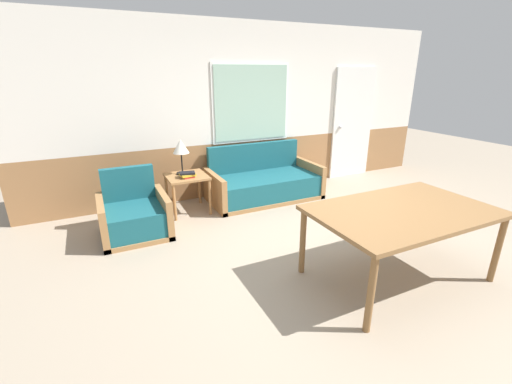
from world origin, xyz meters
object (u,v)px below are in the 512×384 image
object	(u,v)px
armchair	(134,217)
table_lamp	(181,148)
couch	(264,184)
dining_table	(403,215)
side_table	(187,181)

from	to	relation	value
armchair	table_lamp	distance (m)	1.18
couch	dining_table	xyz separation A→B (m)	(0.16, -2.59, 0.43)
armchair	table_lamp	xyz separation A→B (m)	(0.78, 0.54, 0.70)
armchair	table_lamp	bearing A→B (deg)	25.45
couch	side_table	bearing A→B (deg)	-179.36
table_lamp	dining_table	bearing A→B (deg)	-61.62
armchair	dining_table	bearing A→B (deg)	-53.39
side_table	table_lamp	world-z (taller)	table_lamp
table_lamp	couch	bearing A→B (deg)	-3.80
couch	side_table	world-z (taller)	couch
couch	side_table	size ratio (longest dim) A/B	3.13
dining_table	armchair	bearing A→B (deg)	136.18
couch	armchair	bearing A→B (deg)	-167.44
couch	dining_table	distance (m)	2.63
side_table	dining_table	bearing A→B (deg)	-61.20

